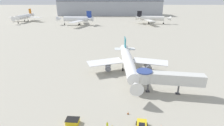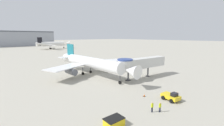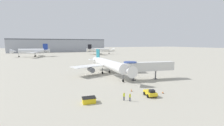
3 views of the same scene
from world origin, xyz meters
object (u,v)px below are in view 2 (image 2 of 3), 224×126
at_px(pushback_tug_yellow, 171,96).
at_px(traffic_cone_starboard_wing, 120,70).
at_px(traffic_cone_apron_front, 178,93).
at_px(traffic_cone_near_nose, 144,95).
at_px(jet_bridge, 139,63).
at_px(background_jet_black_tail, 52,44).
at_px(ground_crew_wing_walker, 152,106).
at_px(main_airplane, 91,63).
at_px(service_container_yellow, 114,122).
at_px(ground_crew_marshaller, 160,106).

distance_m(pushback_tug_yellow, traffic_cone_starboard_wing, 25.19).
bearing_deg(traffic_cone_starboard_wing, traffic_cone_apron_front, -105.01).
xyz_separation_m(pushback_tug_yellow, traffic_cone_near_nose, (-2.24, 4.49, -0.44)).
relative_size(jet_bridge, background_jet_black_tail, 0.53).
xyz_separation_m(traffic_cone_starboard_wing, background_jet_black_tail, (18.81, 106.61, 4.41)).
relative_size(traffic_cone_near_nose, background_jet_black_tail, 0.02).
bearing_deg(traffic_cone_near_nose, ground_crew_wing_walker, -133.99).
bearing_deg(main_airplane, pushback_tug_yellow, -90.28).
distance_m(main_airplane, pushback_tug_yellow, 25.77).
height_order(main_airplane, pushback_tug_yellow, main_airplane).
bearing_deg(background_jet_black_tail, service_container_yellow, 168.54).
relative_size(pushback_tug_yellow, ground_crew_wing_walker, 2.05).
bearing_deg(background_jet_black_tail, ground_crew_wing_walker, 171.59).
relative_size(jet_bridge, ground_crew_marshaller, 10.06).
height_order(service_container_yellow, background_jet_black_tail, background_jet_black_tail).
bearing_deg(service_container_yellow, ground_crew_marshaller, -16.48).
height_order(jet_bridge, traffic_cone_starboard_wing, jet_bridge).
height_order(main_airplane, traffic_cone_apron_front, main_airplane).
relative_size(traffic_cone_apron_front, ground_crew_marshaller, 0.38).
distance_m(pushback_tug_yellow, service_container_yellow, 13.74).
bearing_deg(main_airplane, jet_bridge, -57.07).
relative_size(main_airplane, jet_bridge, 1.91).
bearing_deg(main_airplane, background_jet_black_tail, 72.95).
bearing_deg(traffic_cone_starboard_wing, ground_crew_wing_walker, -125.66).
relative_size(main_airplane, pushback_tug_yellow, 9.21).
relative_size(traffic_cone_apron_front, traffic_cone_near_nose, 1.01).
bearing_deg(traffic_cone_starboard_wing, jet_bridge, -102.80).
relative_size(ground_crew_marshaller, background_jet_black_tail, 0.05).
relative_size(main_airplane, ground_crew_marshaller, 19.20).
relative_size(jet_bridge, pushback_tug_yellow, 4.83).
bearing_deg(jet_bridge, main_airplane, 132.81).
distance_m(traffic_cone_apron_front, background_jet_black_tail, 131.77).
bearing_deg(service_container_yellow, background_jet_black_tail, 71.68).
bearing_deg(traffic_cone_near_nose, pushback_tug_yellow, -63.52).
height_order(traffic_cone_near_nose, background_jet_black_tail, background_jet_black_tail).
bearing_deg(traffic_cone_apron_front, pushback_tug_yellow, -174.04).
height_order(pushback_tug_yellow, traffic_cone_starboard_wing, pushback_tug_yellow).
bearing_deg(ground_crew_wing_walker, background_jet_black_tail, -86.15).
bearing_deg(service_container_yellow, traffic_cone_near_nose, 14.95).
distance_m(ground_crew_marshaller, background_jet_black_tail, 135.18).
bearing_deg(ground_crew_marshaller, ground_crew_wing_walker, -12.96).
xyz_separation_m(main_airplane, service_container_yellow, (-13.19, -24.14, -3.34)).
relative_size(jet_bridge, service_container_yellow, 6.12).
bearing_deg(main_airplane, ground_crew_wing_walker, -104.86).
bearing_deg(ground_crew_marshaller, pushback_tug_yellow, -141.55).
relative_size(service_container_yellow, traffic_cone_apron_front, 4.27).
bearing_deg(pushback_tug_yellow, traffic_cone_near_nose, 126.48).
relative_size(main_airplane, traffic_cone_starboard_wing, 46.54).
height_order(ground_crew_wing_walker, background_jet_black_tail, background_jet_black_tail).
bearing_deg(ground_crew_marshaller, background_jet_black_tail, -75.48).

